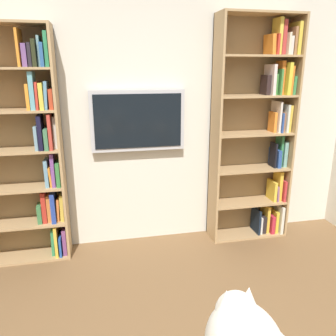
% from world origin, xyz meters
% --- Properties ---
extents(wall_back, '(4.52, 0.06, 2.70)m').
position_xyz_m(wall_back, '(0.00, -2.23, 1.35)').
color(wall_back, silver).
rests_on(wall_back, ground).
extents(bookshelf_left, '(0.81, 0.28, 2.22)m').
position_xyz_m(bookshelf_left, '(-1.21, -2.06, 1.12)').
color(bookshelf_left, tan).
rests_on(bookshelf_left, ground).
extents(bookshelf_right, '(0.77, 0.28, 2.09)m').
position_xyz_m(bookshelf_right, '(1.02, -2.06, 1.05)').
color(bookshelf_right, tan).
rests_on(bookshelf_right, ground).
extents(wall_mounted_tv, '(0.89, 0.07, 0.57)m').
position_xyz_m(wall_mounted_tv, '(0.02, -2.15, 1.26)').
color(wall_mounted_tv, '#B7B7BC').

